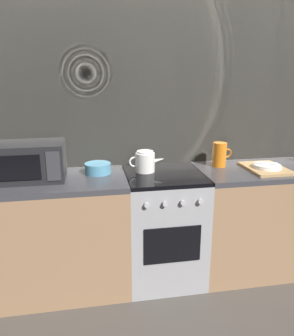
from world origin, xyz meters
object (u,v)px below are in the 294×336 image
(dish_pile, at_px, (266,168))
(stove_unit, at_px, (163,226))
(microwave, at_px, (32,161))
(mixing_bowl, at_px, (98,168))
(pitcher, at_px, (220,155))
(kettle, at_px, (145,162))

(dish_pile, bearing_deg, stove_unit, 176.73)
(microwave, relative_size, mixing_bowl, 2.30)
(mixing_bowl, relative_size, dish_pile, 0.50)
(microwave, height_order, dish_pile, microwave)
(dish_pile, bearing_deg, microwave, 177.36)
(mixing_bowl, distance_m, pitcher, 1.00)
(stove_unit, xyz_separation_m, pitcher, (0.50, 0.12, 0.55))
(stove_unit, relative_size, dish_pile, 2.25)
(microwave, xyz_separation_m, pitcher, (1.47, 0.08, -0.03))
(pitcher, bearing_deg, stove_unit, -166.65)
(microwave, relative_size, dish_pile, 1.15)
(stove_unit, relative_size, pitcher, 4.50)
(stove_unit, relative_size, microwave, 1.96)
(stove_unit, distance_m, pitcher, 0.75)
(kettle, bearing_deg, dish_pile, -7.28)
(pitcher, bearing_deg, microwave, -176.80)
(microwave, bearing_deg, kettle, 2.74)
(mixing_bowl, distance_m, dish_pile, 1.34)
(kettle, height_order, dish_pile, kettle)
(stove_unit, bearing_deg, microwave, 177.90)
(microwave, xyz_separation_m, dish_pile, (1.80, -0.08, -0.12))
(stove_unit, xyz_separation_m, microwave, (-0.97, 0.04, 0.59))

